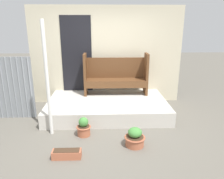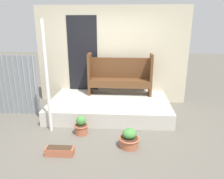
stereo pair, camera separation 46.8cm
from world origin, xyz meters
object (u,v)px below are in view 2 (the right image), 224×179
Objects in this scene: bench at (120,74)px; support_post at (47,79)px; flower_pot_middle at (129,139)px; planter_box_rect at (60,151)px; flower_pot_left at (81,126)px.

support_post is at bearing -131.92° from bench.
flower_pot_middle is (1.63, -0.53, -0.96)m from support_post.
flower_pot_middle is 0.79× the size of planter_box_rect.
support_post is 1.16m from flower_pot_left.
support_post reaches higher than bench.
flower_pot_middle is at bearing 15.73° from planter_box_rect.
bench is at bearing 96.60° from flower_pot_middle.
support_post reaches higher than planter_box_rect.
flower_pot_left is 1.05m from flower_pot_middle.
planter_box_rect is (-0.22, -0.75, -0.10)m from flower_pot_left.
bench is 4.30× the size of flower_pot_middle.
flower_pot_left is at bearing 73.69° from planter_box_rect.
support_post is 4.62× the size of planter_box_rect.
bench is 2.19m from flower_pot_middle.
bench is at bearing 47.72° from support_post.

